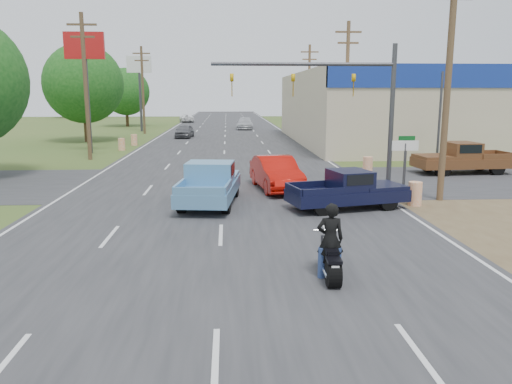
{
  "coord_description": "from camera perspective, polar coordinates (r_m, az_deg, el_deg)",
  "views": [
    {
      "loc": [
        0.25,
        -7.85,
        4.54
      ],
      "look_at": [
        1.2,
        8.69,
        1.3
      ],
      "focal_mm": 35.0,
      "sensor_mm": 36.0,
      "label": 1
    }
  ],
  "objects": [
    {
      "name": "main_road",
      "position": [
        48.06,
        -3.59,
        5.64
      ],
      "size": [
        15.0,
        180.0,
        0.02
      ],
      "primitive_type": "cube",
      "color": "#2D2D30",
      "rests_on": "ground"
    },
    {
      "name": "barrel_3",
      "position": [
        46.79,
        -13.76,
        5.8
      ],
      "size": [
        0.56,
        0.56,
        1.0
      ],
      "primitive_type": "cylinder",
      "color": "orange",
      "rests_on": "ground"
    },
    {
      "name": "distant_car_silver",
      "position": [
        67.05,
        -1.3,
        7.84
      ],
      "size": [
        2.34,
        5.37,
        1.54
      ],
      "primitive_type": "imported",
      "rotation": [
        0.0,
        0.0,
        -0.04
      ],
      "color": "#BABBBF",
      "rests_on": "ground"
    },
    {
      "name": "barrel_2",
      "position": [
        42.94,
        -15.1,
        5.29
      ],
      "size": [
        0.56,
        0.56,
        1.0
      ],
      "primitive_type": "cylinder",
      "color": "orange",
      "rests_on": "ground"
    },
    {
      "name": "motorcycle",
      "position": [
        12.66,
        8.45,
        -7.77
      ],
      "size": [
        0.66,
        2.13,
        1.08
      ],
      "rotation": [
        0.0,
        0.0,
        -0.04
      ],
      "color": "black",
      "rests_on": "ground"
    },
    {
      "name": "red_convertible",
      "position": [
        24.1,
        2.31,
        2.13
      ],
      "size": [
        2.42,
        5.06,
        1.6
      ],
      "primitive_type": "imported",
      "rotation": [
        0.0,
        0.0,
        0.15
      ],
      "color": "#B81008",
      "rests_on": "ground"
    },
    {
      "name": "utility_pole_6",
      "position": [
        60.64,
        -12.81,
        11.53
      ],
      "size": [
        2.0,
        0.28,
        10.0
      ],
      "color": "#4C3823",
      "rests_on": "ground"
    },
    {
      "name": "cross_road",
      "position": [
        26.24,
        -3.79,
        1.1
      ],
      "size": [
        120.0,
        10.0,
        0.02
      ],
      "primitive_type": "cube",
      "color": "#2D2D30",
      "rests_on": "ground"
    },
    {
      "name": "pole_sign_left_far",
      "position": [
        64.8,
        -13.19,
        13.11
      ],
      "size": [
        3.0,
        0.35,
        9.2
      ],
      "color": "#3F3F44",
      "rests_on": "ground"
    },
    {
      "name": "street_name_sign",
      "position": [
        25.04,
        16.74,
        3.87
      ],
      "size": [
        0.8,
        0.08,
        2.61
      ],
      "color": "#3F3F44",
      "rests_on": "ground"
    },
    {
      "name": "barrel_0",
      "position": [
        21.69,
        17.71,
        -0.2
      ],
      "size": [
        0.56,
        0.56,
        1.0
      ],
      "primitive_type": "cylinder",
      "color": "orange",
      "rests_on": "ground"
    },
    {
      "name": "utility_pole_2",
      "position": [
        39.94,
        10.33,
        12.01
      ],
      "size": [
        2.0,
        0.28,
        10.0
      ],
      "color": "#4C3823",
      "rests_on": "ground"
    },
    {
      "name": "barrel_1",
      "position": [
        29.77,
        12.65,
        3.0
      ],
      "size": [
        0.56,
        0.56,
        1.0
      ],
      "primitive_type": "cylinder",
      "color": "orange",
      "rests_on": "ground"
    },
    {
      "name": "navy_pickup",
      "position": [
        20.38,
        10.68,
        0.29
      ],
      "size": [
        5.05,
        2.91,
        1.58
      ],
      "rotation": [
        0.0,
        0.0,
        -1.33
      ],
      "color": "black",
      "rests_on": "ground"
    },
    {
      "name": "tree_1",
      "position": [
        51.72,
        -19.12,
        11.62
      ],
      "size": [
        7.56,
        7.56,
        9.36
      ],
      "color": "#422D19",
      "rests_on": "ground"
    },
    {
      "name": "lane_sign",
      "position": [
        23.4,
        16.64,
        4.13
      ],
      "size": [
        1.2,
        0.08,
        2.52
      ],
      "color": "#3F3F44",
      "rests_on": "ground"
    },
    {
      "name": "rider",
      "position": [
        12.57,
        8.47,
        -5.8
      ],
      "size": [
        0.69,
        0.47,
        1.84
      ],
      "primitive_type": "imported",
      "rotation": [
        0.0,
        0.0,
        3.1
      ],
      "color": "black",
      "rests_on": "ground"
    },
    {
      "name": "pole_sign_left_near",
      "position": [
        41.35,
        -18.95,
        14.13
      ],
      "size": [
        3.0,
        0.35,
        9.2
      ],
      "color": "#3F3F44",
      "rests_on": "ground"
    },
    {
      "name": "distant_car_grey",
      "position": [
        54.24,
        -8.17,
        6.9
      ],
      "size": [
        2.0,
        4.28,
        1.42
      ],
      "primitive_type": "imported",
      "rotation": [
        0.0,
        0.0,
        -0.08
      ],
      "color": "#5A5B5F",
      "rests_on": "ground"
    },
    {
      "name": "ground",
      "position": [
        9.07,
        -4.67,
        -19.01
      ],
      "size": [
        200.0,
        200.0,
        0.0
      ],
      "primitive_type": "plane",
      "color": "#395321",
      "rests_on": "ground"
    },
    {
      "name": "signal_mast",
      "position": [
        25.47,
        9.54,
        11.51
      ],
      "size": [
        9.12,
        0.4,
        7.0
      ],
      "color": "#3F3F44",
      "rests_on": "ground"
    },
    {
      "name": "brown_pickup",
      "position": [
        31.45,
        22.32,
        3.64
      ],
      "size": [
        5.67,
        2.53,
        1.83
      ],
      "rotation": [
        0.0,
        0.0,
        1.65
      ],
      "color": "black",
      "rests_on": "ground"
    },
    {
      "name": "tree_5",
      "position": [
        107.07,
        13.1,
        11.5
      ],
      "size": [
        7.98,
        7.98,
        9.88
      ],
      "color": "#422D19",
      "rests_on": "ground"
    },
    {
      "name": "distant_car_white",
      "position": [
        84.88,
        -7.94,
        8.34
      ],
      "size": [
        2.84,
        5.0,
        1.32
      ],
      "primitive_type": "imported",
      "rotation": [
        0.0,
        0.0,
        3.29
      ],
      "color": "white",
      "rests_on": "ground"
    },
    {
      "name": "tree_6",
      "position": [
        107.22,
        -20.1,
        11.46
      ],
      "size": [
        8.82,
        8.82,
        10.92
      ],
      "color": "#422D19",
      "rests_on": "ground"
    },
    {
      "name": "tree_2",
      "position": [
        75.25,
        -14.64,
        11.03
      ],
      "size": [
        6.72,
        6.72,
        8.32
      ],
      "color": "#422D19",
      "rests_on": "ground"
    },
    {
      "name": "utility_pole_5",
      "position": [
        37.16,
        -18.91,
        11.68
      ],
      "size": [
        2.0,
        0.28,
        10.0
      ],
      "color": "#4C3823",
      "rests_on": "ground"
    },
    {
      "name": "utility_pole_1",
      "position": [
        22.82,
        21.13,
        12.3
      ],
      "size": [
        2.0,
        0.28,
        10.0
      ],
      "color": "#4C3823",
      "rests_on": "ground"
    },
    {
      "name": "dirt_verge",
      "position": [
        21.32,
        27.11,
        -2.45
      ],
      "size": [
        8.0,
        18.0,
        0.01
      ],
      "primitive_type": "cube",
      "color": "brown",
      "rests_on": "ground"
    },
    {
      "name": "utility_pole_3",
      "position": [
        57.6,
        6.08,
        11.78
      ],
      "size": [
        2.0,
        0.28,
        10.0
      ],
      "color": "#4C3823",
      "rests_on": "ground"
    },
    {
      "name": "blue_pickup",
      "position": [
        21.05,
        -5.24,
        1.06
      ],
      "size": [
        2.69,
        5.59,
        1.78
      ],
      "rotation": [
        0.0,
        0.0,
        -0.12
      ],
      "color": "black",
      "rests_on": "ground"
    }
  ]
}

